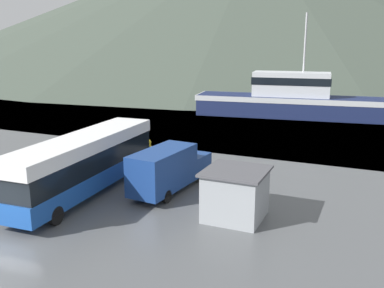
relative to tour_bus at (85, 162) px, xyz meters
name	(u,v)px	position (x,y,z in m)	size (l,w,h in m)	color
water_surface	(335,66)	(0.50, 131.01, -1.84)	(240.00, 240.00, 0.00)	slate
tour_bus	(85,162)	(0.00, 0.00, 0.00)	(3.07, 11.69, 3.26)	#194799
delivery_van	(169,168)	(4.06, 2.22, -0.51)	(2.44, 6.52, 2.53)	navy
fishing_boat	(309,101)	(7.55, 29.43, -0.01)	(26.18, 7.61, 11.12)	#19234C
storage_bin	(82,161)	(-3.14, 3.73, -1.32)	(1.18, 1.20, 1.01)	#287F3D
dock_kiosk	(235,194)	(8.66, 0.12, -0.62)	(2.90, 2.96, 2.41)	#93999E
small_boat	(307,110)	(7.01, 32.18, -1.45)	(4.93, 7.32, 0.78)	#19234C
mooring_bollard	(148,145)	(-1.35, 9.48, -1.33)	(0.45, 0.45, 0.94)	#B29919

